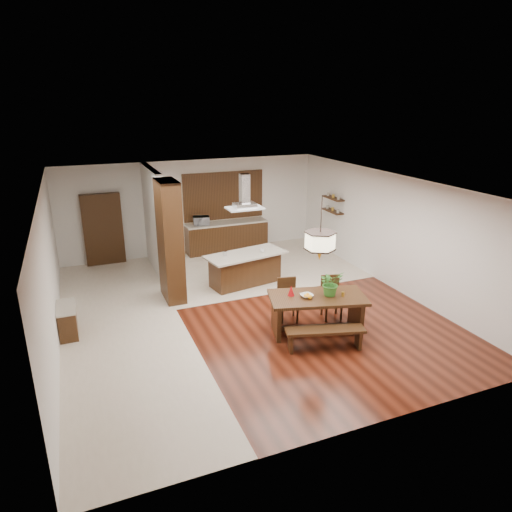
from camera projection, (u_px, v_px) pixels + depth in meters
name	position (u px, v px, depth m)	size (l,w,h in m)	color
room_shell	(243.00, 223.00, 9.99)	(9.00, 9.04, 2.92)	#38130A
tile_hallway	(123.00, 329.00, 9.68)	(2.50, 9.00, 0.01)	beige
tile_kitchen	(254.00, 266.00, 13.29)	(5.50, 4.00, 0.01)	beige
soffit_band	(243.00, 185.00, 9.72)	(8.00, 9.00, 0.02)	#3A1A0E
partition_pier	(170.00, 241.00, 10.74)	(0.45, 1.00, 2.90)	black
partition_stub	(154.00, 221.00, 12.58)	(0.18, 2.40, 2.90)	silver
hallway_console	(68.00, 320.00, 9.38)	(0.37, 0.88, 0.63)	black
hallway_doorway	(103.00, 229.00, 13.21)	(1.10, 0.20, 2.10)	black
rear_counter	(227.00, 236.00, 14.54)	(2.60, 0.62, 0.95)	black
kitchen_window	(223.00, 196.00, 14.35)	(2.60, 0.08, 1.50)	#A55D31
shelf_lower	(332.00, 211.00, 13.86)	(0.26, 0.90, 0.04)	black
shelf_upper	(333.00, 198.00, 13.73)	(0.26, 0.90, 0.04)	black
dining_table	(317.00, 306.00, 9.39)	(2.15, 1.47, 0.81)	black
dining_bench	(325.00, 339.00, 8.85)	(1.54, 0.34, 0.43)	black
dining_chair_left	(288.00, 300.00, 9.94)	(0.42, 0.42, 0.94)	black
dining_chair_right	(332.00, 298.00, 10.04)	(0.42, 0.42, 0.95)	black
pendant_lantern	(321.00, 229.00, 8.85)	(0.64, 0.64, 1.31)	#FBF1C0
foliage_plant	(331.00, 283.00, 9.28)	(0.48, 0.42, 0.53)	#357828
fruit_bowl	(307.00, 296.00, 9.26)	(0.25, 0.25, 0.06)	beige
napkin_cone	(291.00, 291.00, 9.31)	(0.14, 0.14, 0.22)	#A20B0E
gold_ornament	(343.00, 294.00, 9.30)	(0.06, 0.06, 0.09)	gold
kitchen_island	(245.00, 268.00, 11.90)	(2.21, 1.28, 0.86)	black
range_hood	(245.00, 192.00, 11.25)	(0.90, 0.55, 0.87)	silver
island_cup	(262.00, 251.00, 11.83)	(0.11, 0.11, 0.09)	silver
microwave	(201.00, 221.00, 14.03)	(0.48, 0.33, 0.27)	#ADAFB4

